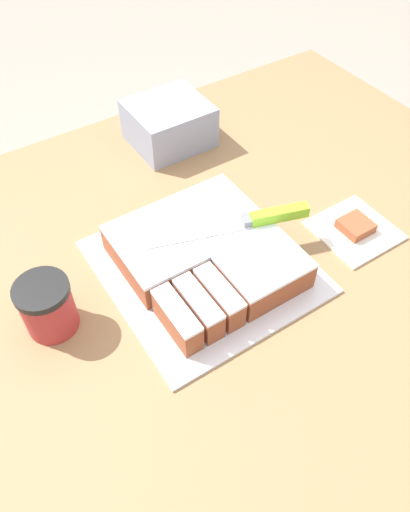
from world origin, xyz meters
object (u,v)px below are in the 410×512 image
cake_board (205,268)px  storage_box (169,124)px  knife (260,219)px  brownie (356,226)px  cake (206,254)px  coffee_cup (47,307)px

cake_board → storage_box: 0.41m
cake_board → knife: knife is taller
knife → storage_box: size_ratio=1.76×
cake_board → brownie: size_ratio=6.36×
knife → cake: bearing=11.7°
brownie → coffee_cup: bearing=168.6°
coffee_cup → storage_box: coffee_cup is taller
cake_board → cake: bearing=47.0°
cake_board → cake: cake is taller
cake → storage_box: bearing=69.1°
brownie → storage_box: (-0.16, 0.46, 0.03)m
cake_board → cake: size_ratio=1.27×
brownie → cake: bearing=164.2°
brownie → storage_box: size_ratio=0.34×
knife → brownie: 0.21m
cake → coffee_cup: bearing=173.5°
cake_board → storage_box: (0.15, 0.38, 0.05)m
cake_board → coffee_cup: bearing=172.6°
cake → coffee_cup: 0.29m
cake → brownie: bearing=-15.8°
coffee_cup → brownie: coffee_cup is taller
cake → knife: bearing=-6.0°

